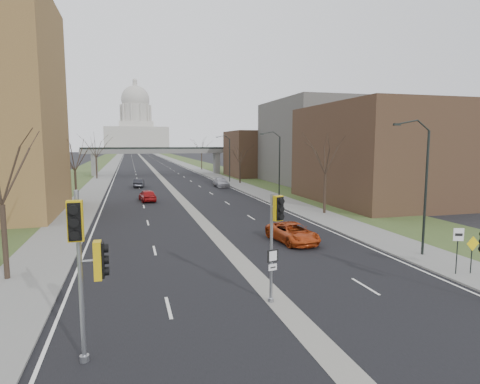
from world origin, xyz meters
name	(u,v)px	position (x,y,z in m)	size (l,w,h in m)	color
ground	(290,314)	(0.00, 0.00, 0.00)	(700.00, 700.00, 0.00)	black
road_surface	(146,162)	(0.00, 150.00, 0.01)	(20.00, 600.00, 0.01)	black
median_strip	(146,162)	(0.00, 150.00, 0.00)	(1.20, 600.00, 0.02)	gray
sidewalk_right	(176,161)	(12.00, 150.00, 0.06)	(4.00, 600.00, 0.12)	gray
sidewalk_left	(114,162)	(-12.00, 150.00, 0.06)	(4.00, 600.00, 0.12)	gray
grass_verge_right	(190,161)	(18.00, 150.00, 0.05)	(8.00, 600.00, 0.10)	#314620
grass_verge_left	(98,162)	(-18.00, 150.00, 0.05)	(8.00, 600.00, 0.10)	#314620
commercial_block_near	(383,154)	(24.00, 28.00, 6.00)	(16.00, 20.00, 12.00)	#453220
commercial_block_mid	(323,142)	(28.00, 52.00, 7.50)	(18.00, 22.00, 15.00)	#5F5D57
commercial_block_far	(261,154)	(22.00, 70.00, 5.00)	(14.00, 14.00, 10.00)	#453220
pedestrian_bridge	(158,154)	(0.00, 80.00, 4.84)	(34.00, 3.00, 6.45)	slate
capitol	(136,129)	(0.00, 320.00, 18.60)	(48.00, 42.00, 55.75)	#B9B5AA
streetlight_near	(417,149)	(10.99, 6.00, 6.95)	(2.61, 0.20, 8.70)	black
streetlight_mid	(274,146)	(10.99, 32.00, 6.95)	(2.61, 0.20, 8.70)	black
streetlight_far	(225,145)	(10.99, 58.00, 6.95)	(2.61, 0.20, 8.70)	black
tree_left_b	(74,152)	(-13.00, 38.00, 6.23)	(6.75, 6.75, 8.81)	#382B21
tree_left_c	(95,145)	(-13.00, 72.00, 7.04)	(7.65, 7.65, 9.99)	#382B21
tree_right_a	(326,150)	(13.00, 22.00, 6.64)	(7.20, 7.20, 9.40)	#382B21
tree_right_b	(240,152)	(13.00, 55.00, 5.82)	(6.30, 6.30, 8.22)	#382B21
tree_right_c	(201,144)	(13.00, 95.00, 7.04)	(7.65, 7.65, 9.99)	#382B21
signal_pole_left	(85,253)	(-7.94, -1.93, 3.82)	(1.02, 1.02, 5.83)	gray
signal_pole_median	(275,229)	(-0.28, 1.14, 3.53)	(0.66, 0.85, 5.07)	gray
speed_limit_sign	(458,243)	(10.82, 2.18, 1.90)	(0.54, 0.22, 2.58)	black
warning_sign	(472,249)	(11.69, 2.04, 1.49)	(0.83, 0.06, 2.11)	black
car_left_near	(147,195)	(-4.37, 36.43, 0.76)	(1.79, 4.45, 1.51)	maroon
car_left_far	(139,183)	(-4.99, 53.49, 0.71)	(1.49, 4.29, 1.41)	black
car_right_near	(293,233)	(5.07, 11.69, 0.72)	(2.39, 5.18, 1.44)	#AB3A12
car_right_mid	(221,182)	(8.42, 50.46, 0.75)	(2.09, 5.14, 1.49)	#A1A1A8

